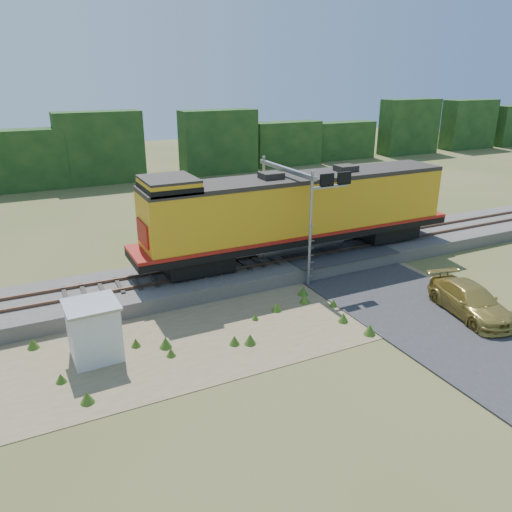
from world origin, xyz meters
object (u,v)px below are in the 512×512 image
shed (94,330)px  signal_gantry (296,192)px  locomotive (297,211)px  car (471,301)px

shed → signal_gantry: signal_gantry is taller
locomotive → signal_gantry: 1.56m
signal_gantry → car: (4.94, -8.82, -4.17)m
shed → signal_gantry: size_ratio=0.39×
locomotive → shed: 14.14m
locomotive → car: size_ratio=3.96×
signal_gantry → locomotive: bearing=53.6°
shed → car: size_ratio=0.48×
locomotive → shed: (-12.90, -5.32, -2.32)m
locomotive → shed: bearing=-157.6°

